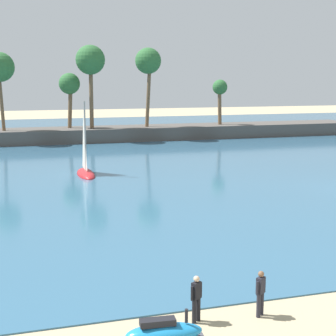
{
  "coord_description": "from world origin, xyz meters",
  "views": [
    {
      "loc": [
        -3.09,
        -7.39,
        8.27
      ],
      "look_at": [
        2.61,
        12.12,
        4.7
      ],
      "focal_mm": 54.91,
      "sensor_mm": 36.0,
      "label": 1
    }
  ],
  "objects_px": {
    "person_rigging_by_gear": "(196,297)",
    "sailboat_toward_headland": "(86,168)",
    "person_at_waterline": "(260,292)",
    "watercraft_on_trailer": "(164,334)"
  },
  "relations": [
    {
      "from": "person_at_waterline",
      "to": "sailboat_toward_headland",
      "type": "distance_m",
      "value": 28.43
    },
    {
      "from": "person_rigging_by_gear",
      "to": "sailboat_toward_headland",
      "type": "bearing_deg",
      "value": 90.36
    },
    {
      "from": "sailboat_toward_headland",
      "to": "person_rigging_by_gear",
      "type": "bearing_deg",
      "value": -89.64
    },
    {
      "from": "watercraft_on_trailer",
      "to": "person_rigging_by_gear",
      "type": "bearing_deg",
      "value": 42.98
    },
    {
      "from": "person_rigging_by_gear",
      "to": "person_at_waterline",
      "type": "distance_m",
      "value": 2.31
    },
    {
      "from": "person_at_waterline",
      "to": "sailboat_toward_headland",
      "type": "height_order",
      "value": "sailboat_toward_headland"
    },
    {
      "from": "person_at_waterline",
      "to": "watercraft_on_trailer",
      "type": "bearing_deg",
      "value": -162.04
    },
    {
      "from": "person_rigging_by_gear",
      "to": "sailboat_toward_headland",
      "type": "relative_size",
      "value": 0.25
    },
    {
      "from": "watercraft_on_trailer",
      "to": "sailboat_toward_headland",
      "type": "height_order",
      "value": "sailboat_toward_headland"
    },
    {
      "from": "watercraft_on_trailer",
      "to": "person_at_waterline",
      "type": "relative_size",
      "value": 1.61
    }
  ]
}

